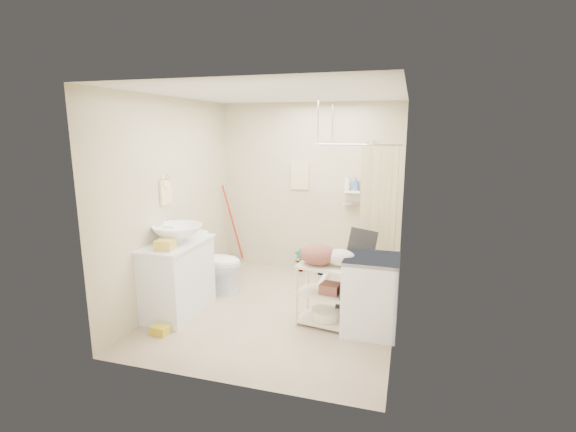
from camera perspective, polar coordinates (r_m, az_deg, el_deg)
name	(u,v)px	position (r m, az deg, el deg)	size (l,w,h in m)	color
floor	(278,309)	(5.33, -1.31, -12.65)	(3.20, 3.20, 0.00)	tan
ceiling	(277,93)	(4.87, -1.46, 16.43)	(2.80, 3.20, 0.04)	silver
wall_back	(310,189)	(6.46, 2.96, 3.74)	(2.80, 0.04, 2.60)	beige
wall_front	(219,242)	(3.48, -9.45, -3.49)	(2.80, 0.04, 2.60)	beige
wall_left	(174,201)	(5.52, -15.37, 1.93)	(0.04, 3.20, 2.60)	beige
wall_right	(400,214)	(4.71, 15.07, 0.28)	(0.04, 3.20, 2.60)	beige
vanity	(178,277)	(5.29, -14.88, -8.11)	(0.56, 1.01, 0.88)	silver
sink	(178,233)	(5.16, -14.87, -2.29)	(0.59, 0.59, 0.20)	white
counter_basket	(165,245)	(4.85, -16.46, -3.83)	(0.20, 0.16, 0.11)	gold
floor_basket	(160,328)	(4.93, -17.11, -14.47)	(0.25, 0.20, 0.14)	gold
toilet	(215,262)	(5.87, -10.01, -6.28)	(0.45, 0.79, 0.81)	white
mop	(231,225)	(6.88, -7.74, -1.25)	(0.13, 0.13, 1.32)	#B32210
potted_plant_a	(300,260)	(6.60, 1.71, -6.09)	(0.19, 0.13, 0.36)	brown
potted_plant_b	(321,266)	(6.47, 4.56, -6.78)	(0.16, 0.13, 0.29)	brown
hanging_towel	(300,176)	(6.45, 1.64, 5.53)	(0.28, 0.03, 0.42)	beige
towel_ring	(166,191)	(5.32, -16.41, 3.36)	(0.04, 0.22, 0.34)	#F6E297
tp_holder	(181,244)	(5.67, -14.44, -3.79)	(0.08, 0.12, 0.14)	white
shower	(360,215)	(5.82, 9.82, 0.18)	(1.10, 1.10, 2.10)	silver
shampoo_bottle_a	(347,182)	(6.26, 8.12, 4.58)	(0.08, 0.09, 0.22)	white
shampoo_bottle_b	(356,184)	(6.26, 9.23, 4.37)	(0.08, 0.08, 0.18)	#4464AA
washing_machine	(371,294)	(4.76, 11.24, -10.42)	(0.58, 0.60, 0.85)	white
laundry_rack	(326,289)	(4.81, 5.21, -9.93)	(0.62, 0.37, 0.86)	beige
ironing_board	(356,275)	(4.92, 9.26, -7.94)	(0.32, 0.09, 1.12)	black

